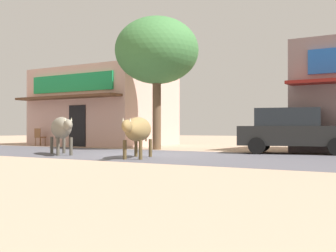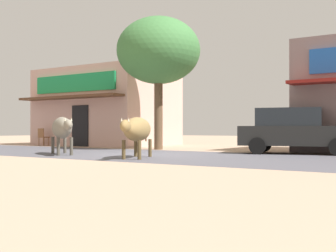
% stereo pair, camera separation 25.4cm
% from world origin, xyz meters
% --- Properties ---
extents(ground, '(80.00, 80.00, 0.00)m').
position_xyz_m(ground, '(0.00, 0.00, 0.00)').
color(ground, tan).
extents(asphalt_road, '(72.00, 6.03, 0.00)m').
position_xyz_m(asphalt_road, '(0.00, 0.00, 0.00)').
color(asphalt_road, '#504F57').
rests_on(asphalt_road, ground).
extents(storefront_left_cafe, '(6.90, 5.94, 4.17)m').
position_xyz_m(storefront_left_cafe, '(-7.43, 6.68, 2.09)').
color(storefront_left_cafe, '#CDA194').
rests_on(storefront_left_cafe, ground).
extents(roadside_tree, '(3.63, 3.63, 5.75)m').
position_xyz_m(roadside_tree, '(-1.72, 3.50, 4.27)').
color(roadside_tree, brown).
rests_on(roadside_tree, ground).
extents(parked_hatchback_car, '(4.36, 2.65, 1.64)m').
position_xyz_m(parked_hatchback_car, '(4.25, 3.52, 0.84)').
color(parked_hatchback_car, black).
rests_on(parked_hatchback_car, ground).
extents(cow_near_brown, '(2.44, 1.89, 1.31)m').
position_xyz_m(cow_near_brown, '(-2.39, -1.45, 0.92)').
color(cow_near_brown, gray).
rests_on(cow_near_brown, ground).
extents(cow_far_dark, '(1.42, 2.57, 1.26)m').
position_xyz_m(cow_far_dark, '(0.96, -1.56, 0.88)').
color(cow_far_dark, olive).
rests_on(cow_far_dark, ground).
extents(cafe_chair_near_tree, '(0.44, 0.44, 0.92)m').
position_xyz_m(cafe_chair_near_tree, '(-9.38, 3.75, 0.51)').
color(cafe_chair_near_tree, brown).
rests_on(cafe_chair_near_tree, ground).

